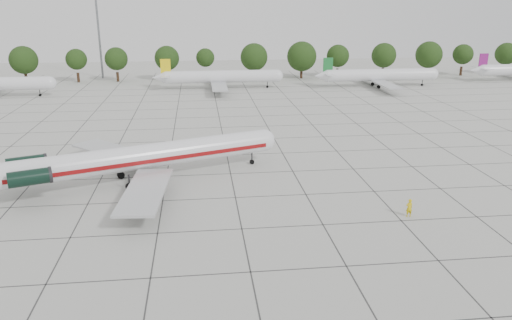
% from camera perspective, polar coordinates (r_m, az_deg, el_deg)
% --- Properties ---
extents(ground, '(260.00, 260.00, 0.00)m').
position_cam_1_polar(ground, '(55.76, -2.36, -4.32)').
color(ground, beige).
rests_on(ground, ground).
extents(apron_joints, '(170.00, 170.00, 0.02)m').
position_cam_1_polar(apron_joints, '(69.84, -3.31, 0.34)').
color(apron_joints, '#383838').
rests_on(apron_joints, ground).
extents(main_airliner, '(36.86, 28.00, 8.89)m').
position_cam_1_polar(main_airliner, '(60.73, -14.42, 0.16)').
color(main_airliner, silver).
rests_on(main_airliner, ground).
extents(ground_crew, '(0.72, 0.50, 1.91)m').
position_cam_1_polar(ground_crew, '(53.02, 17.10, -5.25)').
color(ground_crew, '#DEBF0D').
rests_on(ground_crew, ground).
extents(bg_airliner_c, '(28.24, 27.20, 7.40)m').
position_cam_1_polar(bg_airliner_c, '(123.47, -4.01, 9.45)').
color(bg_airliner_c, silver).
rests_on(bg_airliner_c, ground).
extents(bg_airliner_d, '(28.24, 27.20, 7.40)m').
position_cam_1_polar(bg_airliner_d, '(129.67, 13.92, 9.38)').
color(bg_airliner_d, silver).
rests_on(bg_airliner_d, ground).
extents(tree_line, '(249.86, 8.44, 10.22)m').
position_cam_1_polar(tree_line, '(137.53, -10.15, 11.38)').
color(tree_line, '#332114').
rests_on(tree_line, ground).
extents(floodlight_mast, '(1.60, 1.60, 25.45)m').
position_cam_1_polar(floodlight_mast, '(146.01, -17.60, 14.49)').
color(floodlight_mast, slate).
rests_on(floodlight_mast, ground).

